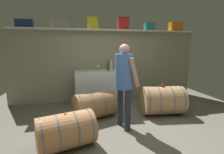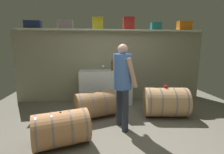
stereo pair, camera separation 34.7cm
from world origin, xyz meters
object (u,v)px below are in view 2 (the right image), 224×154
Objects in this scene: wine_bottle_clear at (115,66)px; tasting_cup at (166,87)px; wine_bottle_amber at (112,65)px; winemaker_pouring at (123,78)px; toolcase_red at (129,24)px; wine_barrel_far at (61,129)px; wine_glass at (103,66)px; toolcase_orange at (184,26)px; wine_bottle_dark at (125,65)px; toolcase_teal at (156,26)px; toolcase_navy at (33,25)px; wine_barrel_near at (166,102)px; toolcase_yellow at (98,23)px; toolcase_grey at (65,24)px; work_cabinet at (106,87)px; wine_barrel_flank at (96,104)px.

tasting_cup is at bearing -42.84° from wine_bottle_clear.
wine_bottle_amber is 1.51m from winemaker_pouring.
wine_barrel_far is (-1.54, -2.22, -1.95)m from toolcase_red.
wine_glass is 1.87m from tasting_cup.
wine_bottle_dark is (-1.77, -0.15, -1.12)m from toolcase_orange.
wine_bottle_amber is at bearing -165.88° from toolcase_teal.
wine_barrel_far is 2.38m from tasting_cup.
tasting_cup is at bearing -25.01° from toolcase_navy.
toolcase_navy is 3.90m from wine_barrel_near.
toolcase_teal is at bearing 4.42° from toolcase_yellow.
toolcase_yellow is (1.71, 0.00, 0.06)m from toolcase_navy.
wine_bottle_clear is 1.42m from winemaker_pouring.
toolcase_grey is 0.28× the size of work_cabinet.
wine_bottle_dark reaches higher than work_cabinet.
toolcase_red reaches higher than wine_bottle_dark.
toolcase_yellow is 2.34× the size of wine_glass.
wine_barrel_near is 0.97× the size of wine_barrel_flank.
toolcase_yellow reaches higher than wine_bottle_amber.
wine_barrel_flank is at bearing 44.94° from wine_barrel_far.
winemaker_pouring reaches higher than wine_bottle_clear.
wine_bottle_amber is at bearing 144.57° from wine_barrel_near.
toolcase_orange reaches higher than toolcase_teal.
wine_bottle_dark is (0.57, 0.05, 0.60)m from work_cabinet.
wine_barrel_far is (1.03, -2.22, -1.88)m from toolcase_navy.
wine_bottle_dark is 1.39m from tasting_cup.
wine_bottle_amber is at bearing -175.82° from toolcase_orange.
wine_barrel_flank is (1.61, -1.16, -1.86)m from toolcase_navy.
tasting_cup reaches higher than wine_barrel_near.
toolcase_navy reaches higher than wine_barrel_near.
toolcase_orange is at bearing 0.53° from wine_glass.
toolcase_teal is (0.80, 0.00, -0.07)m from toolcase_red.
toolcase_navy is 5.59× the size of tasting_cup.
wine_barrel_flank is 0.64× the size of winemaker_pouring.
toolcase_navy is 2.97m from winemaker_pouring.
wine_bottle_amber is (1.24, -0.24, -1.10)m from toolcase_grey.
toolcase_grey is 0.87m from toolcase_yellow.
toolcase_grey is at bearing 168.94° from wine_bottle_amber.
wine_glass is 1.90× the size of tasting_cup.
wine_barrel_far is (-2.34, -2.22, -1.88)m from toolcase_teal.
toolcase_orange is (4.23, 0.00, 0.03)m from toolcase_navy.
toolcase_grey is at bearing 78.40° from wine_barrel_far.
toolcase_yellow reaches higher than wine_barrel_far.
wine_bottle_clear is at bearing -11.81° from toolcase_navy.
wine_barrel_flank is at bearing -143.29° from toolcase_teal.
wine_bottle_dark is (-0.10, -0.15, -1.16)m from toolcase_red.
toolcase_orange is 0.25× the size of winemaker_pouring.
toolcase_red is 2.37m from wine_barrel_near.
toolcase_teal is 1.66m from wine_bottle_clear.
wine_barrel_flank is (-0.10, -1.16, -1.92)m from toolcase_yellow.
toolcase_teal reaches higher than winemaker_pouring.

